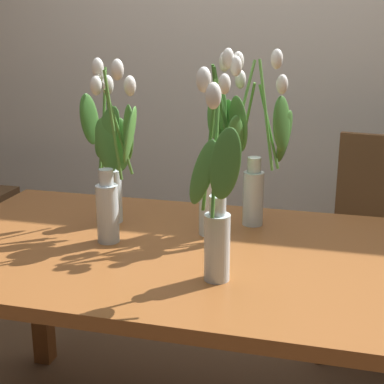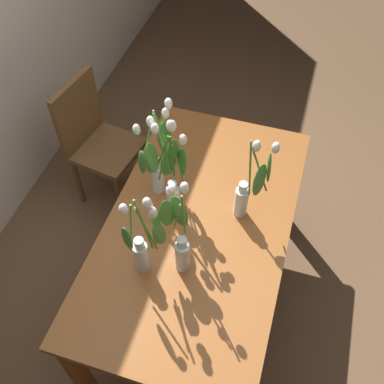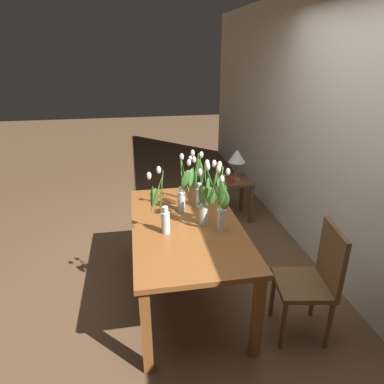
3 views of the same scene
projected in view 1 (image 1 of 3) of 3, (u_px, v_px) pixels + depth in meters
The scene contains 8 objects.
room_wall_rear at pixel (264, 30), 2.91m from camera, with size 9.00×0.10×2.70m, color silver.
dining_table at pixel (189, 277), 1.75m from camera, with size 1.60×0.90×0.74m.
tulip_vase_0 at pixel (219, 162), 1.79m from camera, with size 0.15×0.20×0.56m.
tulip_vase_1 at pixel (216, 216), 1.44m from camera, with size 0.16×0.16×0.55m.
tulip_vase_2 at pixel (256, 158), 1.85m from camera, with size 0.25×0.22×0.58m.
tulip_vase_3 at pixel (114, 183), 1.74m from camera, with size 0.13×0.16×0.55m.
tulip_vase_4 at pixel (108, 160), 1.87m from camera, with size 0.20×0.16×0.55m.
dining_chair at pixel (377, 234), 2.45m from camera, with size 0.46×0.46×0.93m.
Camera 1 is at (0.41, -1.54, 1.39)m, focal length 53.96 mm.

